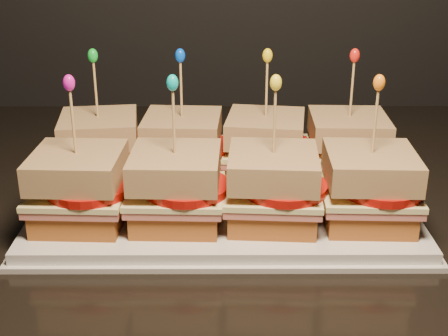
{
  "coord_description": "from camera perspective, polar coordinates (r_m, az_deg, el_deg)",
  "views": [
    {
      "loc": [
        -0.79,
        0.91,
        1.28
      ],
      "look_at": [
        -0.78,
        1.58,
        1.0
      ],
      "focal_mm": 50.0,
      "sensor_mm": 36.0,
      "label": 1
    }
  ],
  "objects": [
    {
      "name": "granite_slab",
      "position": [
        0.81,
        -1.09,
        -3.11
      ],
      "size": [
        2.68,
        0.74,
        0.04
      ],
      "primitive_type": "cube",
      "color": "black",
      "rests_on": "cabinet"
    },
    {
      "name": "platter",
      "position": [
        0.74,
        0.0,
        -3.29
      ],
      "size": [
        0.43,
        0.27,
        0.02
      ],
      "primitive_type": "cube",
      "color": "silver",
      "rests_on": "granite_slab"
    },
    {
      "name": "platter_rim",
      "position": [
        0.74,
        0.0,
        -3.71
      ],
      "size": [
        0.44,
        0.28,
        0.01
      ],
      "primitive_type": "cube",
      "color": "silver",
      "rests_on": "granite_slab"
    },
    {
      "name": "sandwich_0_bread_bot",
      "position": [
        0.8,
        -11.1,
        0.08
      ],
      "size": [
        0.1,
        0.1,
        0.03
      ],
      "primitive_type": "cube",
      "rotation": [
        0.0,
        0.0,
        0.12
      ],
      "color": "brown",
      "rests_on": "platter"
    },
    {
      "name": "sandwich_0_ham",
      "position": [
        0.8,
        -11.19,
        1.18
      ],
      "size": [
        0.11,
        0.11,
        0.01
      ],
      "primitive_type": "cube",
      "rotation": [
        0.0,
        0.0,
        0.12
      ],
      "color": "#C06358",
      "rests_on": "sandwich_0_bread_bot"
    },
    {
      "name": "sandwich_0_cheese",
      "position": [
        0.79,
        -11.22,
        1.65
      ],
      "size": [
        0.11,
        0.11,
        0.01
      ],
      "primitive_type": "cube",
      "rotation": [
        0.0,
        0.0,
        0.12
      ],
      "color": "#F1E99F",
      "rests_on": "sandwich_0_ham"
    },
    {
      "name": "sandwich_0_tomato",
      "position": [
        0.78,
        -10.48,
        2.01
      ],
      "size": [
        0.09,
        0.09,
        0.01
      ],
      "primitive_type": "cylinder",
      "color": "#AB110A",
      "rests_on": "sandwich_0_cheese"
    },
    {
      "name": "sandwich_0_bread_top",
      "position": [
        0.78,
        -11.38,
        3.55
      ],
      "size": [
        0.1,
        0.1,
        0.03
      ],
      "primitive_type": "cube",
      "rotation": [
        0.0,
        0.0,
        0.12
      ],
      "color": "#5C2C0F",
      "rests_on": "sandwich_0_tomato"
    },
    {
      "name": "sandwich_0_pick",
      "position": [
        0.77,
        -11.64,
        6.76
      ],
      "size": [
        0.0,
        0.0,
        0.09
      ],
      "primitive_type": "cylinder",
      "color": "tan",
      "rests_on": "sandwich_0_bread_top"
    },
    {
      "name": "sandwich_0_frill",
      "position": [
        0.76,
        -11.91,
        10.03
      ],
      "size": [
        0.01,
        0.01,
        0.02
      ],
      "primitive_type": "ellipsoid",
      "color": "green",
      "rests_on": "sandwich_0_pick"
    },
    {
      "name": "sandwich_1_bread_bot",
      "position": [
        0.79,
        -3.75,
        0.09
      ],
      "size": [
        0.1,
        0.1,
        0.03
      ],
      "primitive_type": "cube",
      "rotation": [
        0.0,
        0.0,
        -0.06
      ],
      "color": "brown",
      "rests_on": "platter"
    },
    {
      "name": "sandwich_1_ham",
      "position": [
        0.78,
        -3.78,
        1.21
      ],
      "size": [
        0.11,
        0.1,
        0.01
      ],
      "primitive_type": "cube",
      "rotation": [
        0.0,
        0.0,
        -0.06
      ],
      "color": "#C06358",
      "rests_on": "sandwich_1_bread_bot"
    },
    {
      "name": "sandwich_1_cheese",
      "position": [
        0.78,
        -3.79,
        1.69
      ],
      "size": [
        0.11,
        0.1,
        0.01
      ],
      "primitive_type": "cube",
      "rotation": [
        0.0,
        0.0,
        -0.06
      ],
      "color": "#F1E99F",
      "rests_on": "sandwich_1_ham"
    },
    {
      "name": "sandwich_1_tomato",
      "position": [
        0.77,
        -2.94,
        2.05
      ],
      "size": [
        0.09,
        0.09,
        0.01
      ],
      "primitive_type": "cylinder",
      "color": "#AB110A",
      "rests_on": "sandwich_1_cheese"
    },
    {
      "name": "sandwich_1_bread_top",
      "position": [
        0.77,
        -3.84,
        3.62
      ],
      "size": [
        0.1,
        0.1,
        0.03
      ],
      "primitive_type": "cube",
      "rotation": [
        0.0,
        0.0,
        -0.06
      ],
      "color": "#5C2C0F",
      "rests_on": "sandwich_1_tomato"
    },
    {
      "name": "sandwich_1_pick",
      "position": [
        0.76,
        -3.93,
        6.89
      ],
      "size": [
        0.0,
        0.0,
        0.09
      ],
      "primitive_type": "cylinder",
      "color": "tan",
      "rests_on": "sandwich_1_bread_top"
    },
    {
      "name": "sandwich_1_frill",
      "position": [
        0.75,
        -4.03,
        10.22
      ],
      "size": [
        0.01,
        0.01,
        0.02
      ],
      "primitive_type": "ellipsoid",
      "color": "blue",
      "rests_on": "sandwich_1_pick"
    },
    {
      "name": "sandwich_2_bread_bot",
      "position": [
        0.79,
        3.72,
        0.1
      ],
      "size": [
        0.1,
        0.1,
        0.03
      ],
      "primitive_type": "cube",
      "rotation": [
        0.0,
        0.0,
        -0.14
      ],
      "color": "brown",
      "rests_on": "platter"
    },
    {
      "name": "sandwich_2_ham",
      "position": [
        0.78,
        3.75,
        1.22
      ],
      "size": [
        0.11,
        0.11,
        0.01
      ],
      "primitive_type": "cube",
      "rotation": [
        0.0,
        0.0,
        -0.14
      ],
      "color": "#C06358",
      "rests_on": "sandwich_2_bread_bot"
    },
    {
      "name": "sandwich_2_cheese",
      "position": [
        0.78,
        3.76,
        1.7
      ],
      "size": [
        0.11,
        0.11,
        0.01
      ],
      "primitive_type": "cube",
      "rotation": [
        0.0,
        0.0,
        -0.14
      ],
      "color": "#F1E99F",
      "rests_on": "sandwich_2_ham"
    },
    {
      "name": "sandwich_2_tomato",
      "position": [
        0.77,
        4.7,
        2.06
      ],
      "size": [
        0.09,
        0.09,
        0.01
      ],
      "primitive_type": "cylinder",
      "color": "#AB110A",
      "rests_on": "sandwich_2_cheese"
    },
    {
      "name": "sandwich_2_bread_top",
      "position": [
        0.77,
        3.82,
        3.62
      ],
      "size": [
        0.1,
        0.1,
        0.03
      ],
      "primitive_type": "cube",
      "rotation": [
        0.0,
        0.0,
        -0.14
      ],
      "color": "#5C2C0F",
      "rests_on": "sandwich_2_tomato"
    },
    {
      "name": "sandwich_2_pick",
      "position": [
        0.76,
        3.91,
        6.9
      ],
      "size": [
        0.0,
        0.0,
        0.09
      ],
      "primitive_type": "cylinder",
      "color": "tan",
      "rests_on": "sandwich_2_bread_top"
    },
    {
      "name": "sandwich_2_frill",
      "position": [
        0.75,
        4.0,
        10.23
      ],
      "size": [
        0.01,
        0.01,
        0.02
      ],
      "primitive_type": "ellipsoid",
      "color": "yellow",
      "rests_on": "sandwich_2_pick"
    },
    {
      "name": "sandwich_3_bread_bot",
      "position": [
        0.8,
        11.06,
        0.1
      ],
      "size": [
        0.09,
        0.09,
        0.03
      ],
      "primitive_type": "cube",
      "rotation": [
        0.0,
        0.0,
        -0.03
      ],
      "color": "brown",
      "rests_on": "platter"
    },
    {
      "name": "sandwich_3_ham",
      "position": [
        0.8,
        11.15,
        1.21
      ],
      "size": [
        0.1,
        0.1,
        0.01
      ],
      "primitive_type": "cube",
      "rotation": [
        0.0,
        0.0,
        -0.03
      ],
      "color": "#C06358",
      "rests_on": "sandwich_3_bread_bot"
    },
    {
      "name": "sandwich_3_cheese",
      "position": [
        0.79,
        11.19,
        1.68
      ],
      "size": [
        0.1,
        0.1,
        0.01
      ],
      "primitive_type": "cube",
      "rotation": [
        0.0,
        0.0,
        -0.03
      ],
      "color": "#F1E99F",
      "rests_on": "sandwich_3_ham"
    },
    {
      "name": "sandwich_3_tomato",
      "position": [
        0.79,
        12.16,
        2.02
      ],
      "size": [
        0.09,
        0.09,
        0.01
      ],
      "primitive_type": "cylinder",
      "color": "#AB110A",
      "rests_on": "sandwich_3_cheese"
    },
    {
      "name": "sandwich_3_bread_top",
      "position": [
        0.78,
        11.34,
        3.57
      ],
      "size": [
        0.1,
        0.1,
        0.03
      ],
      "primitive_type": "cube",
      "rotation": [
        0.0,
        0.0,
        -0.03
      ],
      "color": "#5C2C0F",
      "rests_on": "sandwich_3_tomato"
    },
    {
      "name": "sandwich_3_pick",
      "position": [
        0.77,
        11.6,
        6.78
      ],
      "size": [
        0.0,
        0.0,
        0.09
      ],
      "primitive_type": "cylinder",
      "color": "tan",
      "rests_on": "sandwich_3_bread_top"
    },
    {
      "name": "sandwich_3_frill",
      "position": [
        0.76,
        11.87,
        10.04
      ],
      "size": [
        0.01,
        0.01,
        0.02
      ],
      "primitive_type": "ellipsoid",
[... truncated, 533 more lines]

